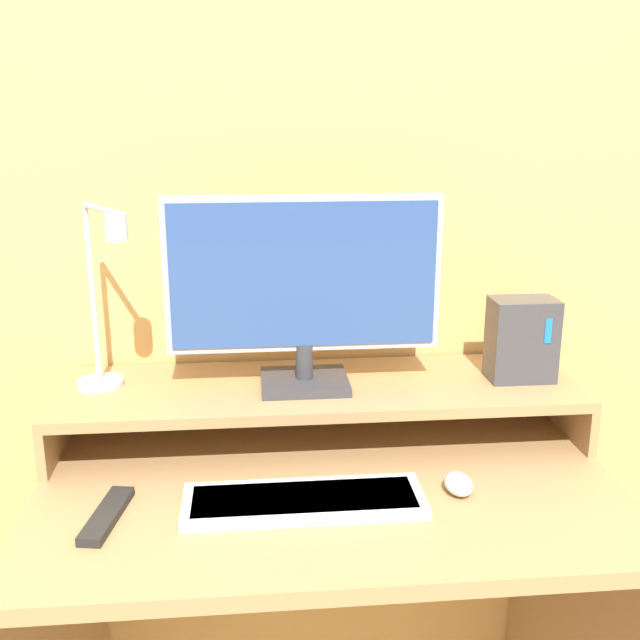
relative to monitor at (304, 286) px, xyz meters
The scene contains 9 objects.
wall_back 0.26m from the monitor, 81.12° to the left, with size 6.00×0.05×2.50m.
desk 0.59m from the monitor, 80.13° to the right, with size 1.09×0.69×0.76m.
monitor_shelf 0.23m from the monitor, 11.39° to the left, with size 1.09×0.32×0.12m.
monitor is the anchor object (origin of this frame).
desk_lamp 0.40m from the monitor, behind, with size 0.15×0.20×0.38m.
router_dock 0.48m from the monitor, ahead, with size 0.14×0.09×0.18m.
keyboard 0.43m from the monitor, 94.56° to the right, with size 0.43×0.14×0.02m.
mouse 0.49m from the monitor, 44.89° to the right, with size 0.05×0.08×0.03m.
remote_control 0.57m from the monitor, 140.70° to the right, with size 0.07×0.18×0.02m.
Camera 1 is at (-0.14, -0.93, 1.44)m, focal length 42.00 mm.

